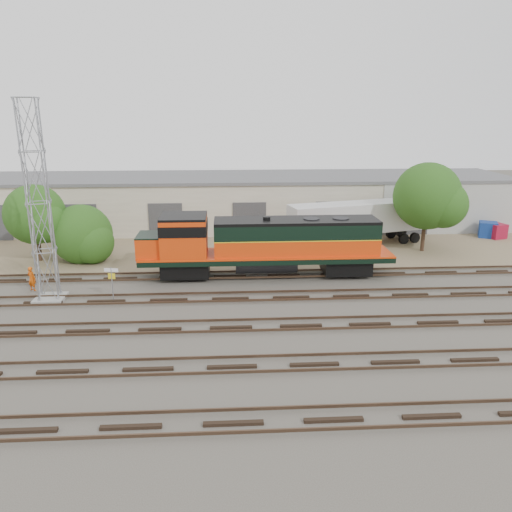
{
  "coord_description": "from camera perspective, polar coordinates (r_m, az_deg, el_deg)",
  "views": [
    {
      "loc": [
        -0.09,
        -29.0,
        12.0
      ],
      "look_at": [
        1.82,
        4.0,
        2.2
      ],
      "focal_mm": 35.0,
      "sensor_mm": 36.0,
      "label": 1
    }
  ],
  "objects": [
    {
      "name": "tracks",
      "position": [
        28.61,
        -2.86,
        -8.14
      ],
      "size": [
        80.0,
        20.4,
        0.28
      ],
      "color": "black",
      "rests_on": "ground"
    },
    {
      "name": "sign_post",
      "position": [
        33.28,
        -16.16,
        -2.42
      ],
      "size": [
        0.92,
        0.2,
        2.26
      ],
      "color": "gray",
      "rests_on": "ground"
    },
    {
      "name": "warehouse",
      "position": [
        52.81,
        -3.14,
        6.3
      ],
      "size": [
        58.4,
        10.4,
        5.3
      ],
      "color": "beige",
      "rests_on": "ground"
    },
    {
      "name": "dumpster_blue",
      "position": [
        53.2,
        24.97,
        2.75
      ],
      "size": [
        2.06,
        2.01,
        1.5
      ],
      "primitive_type": "cube",
      "rotation": [
        0.0,
        0.0,
        -0.4
      ],
      "color": "navy",
      "rests_on": "ground"
    },
    {
      "name": "worker",
      "position": [
        37.35,
        -24.26,
        -2.37
      ],
      "size": [
        0.73,
        0.62,
        1.7
      ],
      "primitive_type": "imported",
      "rotation": [
        0.0,
        0.0,
        2.72
      ],
      "color": "#DF520C",
      "rests_on": "ground"
    },
    {
      "name": "semi_trailer",
      "position": [
        46.18,
        11.77,
        4.24
      ],
      "size": [
        12.91,
        5.64,
        3.9
      ],
      "rotation": [
        0.0,
        0.0,
        0.25
      ],
      "color": "silver",
      "rests_on": "ground"
    },
    {
      "name": "tree_east",
      "position": [
        45.01,
        19.41,
        6.24
      ],
      "size": [
        5.99,
        5.7,
        7.7
      ],
      "color": "#382619",
      "rests_on": "ground"
    },
    {
      "name": "ground",
      "position": [
        31.39,
        -2.92,
        -5.99
      ],
      "size": [
        140.0,
        140.0,
        0.0
      ],
      "primitive_type": "plane",
      "color": "#47423A",
      "rests_on": "ground"
    },
    {
      "name": "tree_mid",
      "position": [
        42.71,
        -19.01,
        2.11
      ],
      "size": [
        5.15,
        4.9,
        4.9
      ],
      "color": "#382619",
      "rests_on": "ground"
    },
    {
      "name": "tree_west",
      "position": [
        43.48,
        -23.7,
        4.17
      ],
      "size": [
        5.03,
        4.79,
        6.27
      ],
      "color": "#382619",
      "rests_on": "ground"
    },
    {
      "name": "locomotive",
      "position": [
        36.35,
        0.7,
        1.4
      ],
      "size": [
        18.45,
        3.24,
        4.43
      ],
      "color": "black",
      "rests_on": "tracks"
    },
    {
      "name": "dirt_strip",
      "position": [
        45.61,
        -3.09,
        1.25
      ],
      "size": [
        80.0,
        16.0,
        0.02
      ],
      "primitive_type": "cube",
      "color": "#726047",
      "rests_on": "ground"
    },
    {
      "name": "dumpster_red",
      "position": [
        53.19,
        25.78,
        2.59
      ],
      "size": [
        1.86,
        1.79,
        1.4
      ],
      "primitive_type": "cube",
      "rotation": [
        0.0,
        0.0,
        0.31
      ],
      "color": "maroon",
      "rests_on": "ground"
    },
    {
      "name": "signal_tower",
      "position": [
        33.8,
        -23.54,
        5.19
      ],
      "size": [
        1.86,
        1.86,
        12.63
      ],
      "rotation": [
        0.0,
        0.0,
        0.2
      ],
      "color": "gray",
      "rests_on": "ground"
    }
  ]
}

